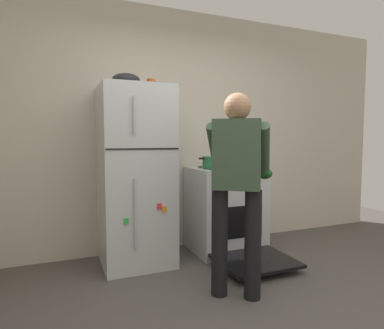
# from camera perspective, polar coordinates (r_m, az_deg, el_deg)

# --- Properties ---
(kitchen_wall_back) EXTENTS (6.00, 0.10, 2.70)m
(kitchen_wall_back) POSITION_cam_1_polar(r_m,az_deg,el_deg) (3.80, -3.64, 5.93)
(kitchen_wall_back) COLOR beige
(kitchen_wall_back) RESTS_ON ground
(refrigerator) EXTENTS (0.68, 0.72, 1.76)m
(refrigerator) POSITION_cam_1_polar(r_m,az_deg,el_deg) (3.32, -9.80, -2.01)
(refrigerator) COLOR silver
(refrigerator) RESTS_ON ground
(stove_range) EXTENTS (0.76, 1.24, 0.94)m
(stove_range) POSITION_cam_1_polar(r_m,az_deg,el_deg) (3.73, 5.93, -7.89)
(stove_range) COLOR silver
(stove_range) RESTS_ON ground
(person_cook) EXTENTS (0.67, 0.71, 1.60)m
(person_cook) POSITION_cam_1_polar(r_m,az_deg,el_deg) (2.60, 7.86, -2.08)
(person_cook) COLOR black
(person_cook) RESTS_ON ground
(red_pot) EXTENTS (0.36, 0.26, 0.13)m
(red_pot) POSITION_cam_1_polar(r_m,az_deg,el_deg) (3.55, 3.96, 0.40)
(red_pot) COLOR #236638
(red_pot) RESTS_ON stove_range
(coffee_mug) EXTENTS (0.11, 0.08, 0.10)m
(coffee_mug) POSITION_cam_1_polar(r_m,az_deg,el_deg) (3.44, -7.14, 13.76)
(coffee_mug) COLOR #B24C1E
(coffee_mug) RESTS_ON refrigerator
(pepper_mill) EXTENTS (0.05, 0.05, 0.18)m
(pepper_mill) POSITION_cam_1_polar(r_m,az_deg,el_deg) (3.99, 8.30, 1.17)
(pepper_mill) COLOR brown
(pepper_mill) RESTS_ON stove_range
(mixing_bowl) EXTENTS (0.27, 0.27, 0.12)m
(mixing_bowl) POSITION_cam_1_polar(r_m,az_deg,el_deg) (3.33, -11.40, 14.23)
(mixing_bowl) COLOR black
(mixing_bowl) RESTS_ON refrigerator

